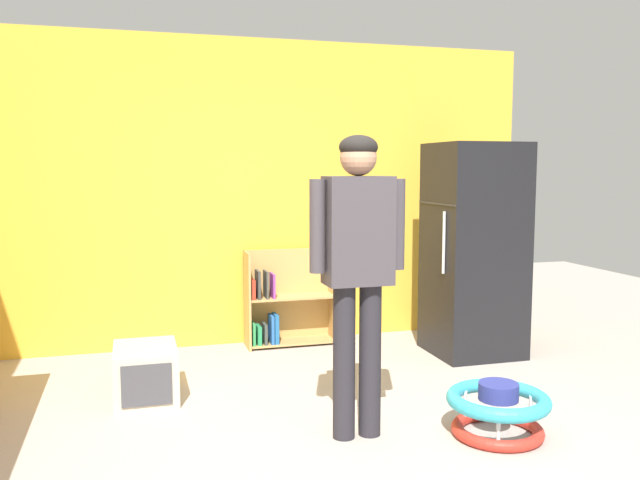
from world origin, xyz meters
TOP-DOWN VIEW (x-y plane):
  - ground_plane at (0.00, 0.00)m, footprint 12.00×12.00m
  - back_wall at (0.00, 2.33)m, footprint 5.20×0.06m
  - refrigerator at (1.74, 1.44)m, footprint 0.73×0.68m
  - bookshelf at (0.26, 2.15)m, footprint 0.80×0.28m
  - standing_person at (0.22, 0.05)m, footprint 0.57×0.22m
  - baby_walker at (1.02, -0.18)m, footprint 0.60×0.60m
  - pet_carrier at (-0.96, 1.05)m, footprint 0.42×0.55m

SIDE VIEW (x-z plane):
  - ground_plane at x=0.00m, z-range 0.00..0.00m
  - baby_walker at x=1.02m, z-range 0.00..0.32m
  - pet_carrier at x=-0.96m, z-range 0.00..0.36m
  - bookshelf at x=0.26m, z-range -0.06..0.79m
  - refrigerator at x=1.74m, z-range 0.00..1.78m
  - standing_person at x=0.22m, z-range 0.19..1.94m
  - back_wall at x=0.00m, z-range 0.00..2.70m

